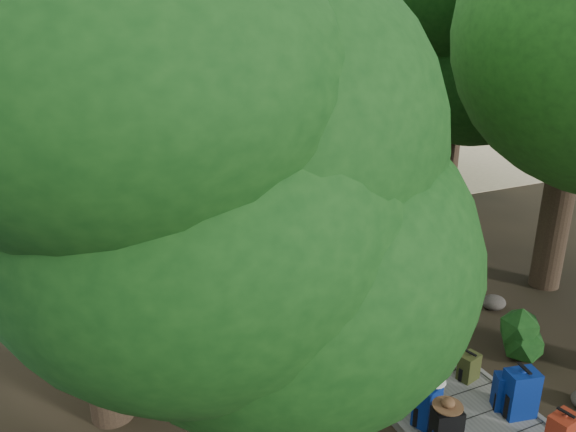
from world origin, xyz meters
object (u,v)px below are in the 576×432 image
backpack_left_c (427,403)px  duffel_right_black (427,332)px  lone_suitcase_on_sand (233,186)px  kayak (111,193)px  sun_lounger (281,162)px  backpack_right_c (507,390)px  backpack_right_d (469,366)px  backpack_right_b (521,391)px  duffel_right_khaki (444,342)px  suitcase_on_boardwalk (391,370)px  backpack_left_b (446,427)px  backpack_left_d (378,365)px

backpack_left_c → duffel_right_black: 2.08m
duffel_right_black → lone_suitcase_on_sand: (-0.29, 9.67, -0.03)m
kayak → sun_lounger: bearing=-9.6°
backpack_right_c → backpack_right_d: (-0.03, 0.77, -0.06)m
backpack_right_b → lone_suitcase_on_sand: backpack_right_b is taller
duffel_right_khaki → kayak: size_ratio=0.20×
duffel_right_khaki → suitcase_on_boardwalk: size_ratio=0.90×
backpack_left_c → duffel_right_khaki: backpack_left_c is taller
backpack_right_b → duffel_right_khaki: size_ratio=1.29×
backpack_left_b → lone_suitcase_on_sand: 11.86m
backpack_right_b → kayak: size_ratio=0.26×
lone_suitcase_on_sand → sun_lounger: (2.62, 2.15, -0.00)m
suitcase_on_boardwalk → backpack_right_c: bearing=-43.9°
duffel_right_black → backpack_left_c: bearing=-138.2°
backpack_right_b → backpack_left_d: bearing=143.2°
suitcase_on_boardwalk → sun_lounger: suitcase_on_boardwalk is taller
duffel_right_black → backpack_right_b: bearing=-98.7°
backpack_right_d → suitcase_on_boardwalk: (-1.29, 0.29, 0.10)m
backpack_left_c → backpack_right_b: (1.33, -0.39, 0.06)m
kayak → sun_lounger: (6.23, 0.76, 0.14)m
suitcase_on_boardwalk → backpack_left_b: bearing=-96.6°
backpack_left_b → lone_suitcase_on_sand: backpack_left_b is taller
backpack_right_c → kayak: 13.49m
backpack_left_d → backpack_right_b: backpack_right_b is taller
backpack_left_b → backpack_right_b: bearing=17.8°
backpack_right_d → sun_lounger: 13.11m
duffel_right_khaki → lone_suitcase_on_sand: 10.02m
backpack_right_c → duffel_right_khaki: (0.08, 1.51, -0.10)m
duffel_right_khaki → duffel_right_black: bearing=81.8°
duffel_right_khaki → duffel_right_black: 0.36m
backpack_left_c → lone_suitcase_on_sand: (0.97, 11.31, -0.14)m
backpack_right_d → lone_suitcase_on_sand: 10.75m
backpack_left_c → backpack_left_d: size_ratio=1.44×
duffel_right_black → kayak: bearing=98.8°
lone_suitcase_on_sand → backpack_right_c: bearing=-97.5°
backpack_right_c → sun_lounger: 13.86m
backpack_left_b → duffel_right_black: backpack_left_b is taller
suitcase_on_boardwalk → lone_suitcase_on_sand: 10.51m
duffel_right_khaki → lone_suitcase_on_sand: lone_suitcase_on_sand is taller
backpack_left_d → suitcase_on_boardwalk: suitcase_on_boardwalk is taller
backpack_left_b → lone_suitcase_on_sand: bearing=98.1°
duffel_right_black → suitcase_on_boardwalk: bearing=-159.4°
backpack_right_b → lone_suitcase_on_sand: (-0.36, 11.70, -0.20)m
duffel_right_khaki → sun_lounger: (2.23, 12.16, -0.01)m
backpack_left_d → backpack_right_b: bearing=-36.4°
backpack_right_d → sun_lounger: bearing=65.7°
backpack_left_d → backpack_left_b: bearing=-78.9°
backpack_left_d → lone_suitcase_on_sand: (1.02, 10.14, -0.04)m
backpack_left_b → duffel_right_black: bearing=71.2°
backpack_right_b → backpack_right_c: bearing=120.0°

